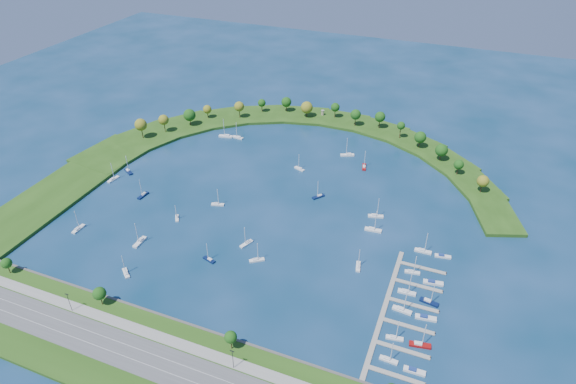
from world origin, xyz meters
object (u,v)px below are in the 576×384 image
at_px(moored_boat_12, 113,179).
at_px(moored_boat_19, 126,273).
at_px(moored_boat_18, 128,171).
at_px(docked_boat_10, 423,251).
at_px(moored_boat_2, 238,137).
at_px(moored_boat_17, 347,155).
at_px(moored_boat_15, 373,229).
at_px(docked_boat_2, 394,337).
at_px(moored_boat_6, 257,260).
at_px(moored_boat_8, 246,243).
at_px(moored_boat_5, 364,166).
at_px(docked_boat_9, 433,283).
at_px(docked_boat_0, 389,359).
at_px(docked_boat_5, 425,318).
at_px(moored_boat_16, 177,218).
at_px(moored_boat_10, 78,229).
at_px(docked_boat_4, 402,310).
at_px(dock_system, 401,312).
at_px(moored_boat_14, 358,266).
at_px(moored_boat_4, 300,168).
at_px(moored_boat_3, 209,259).
at_px(harbor_tower, 323,113).
at_px(moored_boat_9, 218,204).
at_px(moored_boat_11, 226,136).
at_px(moored_boat_7, 376,216).
at_px(docked_boat_3, 420,344).
at_px(docked_boat_6, 407,292).
at_px(docked_boat_11, 443,256).
at_px(moored_boat_1, 140,241).
at_px(docked_boat_1, 414,371).
at_px(docked_boat_7, 429,301).

distance_m(moored_boat_12, moored_boat_19, 91.35).
bearing_deg(moored_boat_18, docked_boat_10, 27.32).
distance_m(moored_boat_2, moored_boat_17, 81.78).
height_order(moored_boat_2, moored_boat_15, moored_boat_15).
height_order(moored_boat_19, docked_boat_2, moored_boat_19).
relative_size(moored_boat_6, moored_boat_8, 0.97).
bearing_deg(moored_boat_5, moored_boat_6, 153.32).
height_order(moored_boat_6, docked_boat_9, moored_boat_6).
height_order(moored_boat_2, moored_boat_8, moored_boat_2).
bearing_deg(docked_boat_0, docked_boat_9, 81.26).
xyz_separation_m(moored_boat_18, docked_boat_9, (197.95, -30.44, -0.22)).
bearing_deg(docked_boat_5, moored_boat_16, 163.43).
bearing_deg(moored_boat_10, docked_boat_4, -86.14).
xyz_separation_m(moored_boat_2, docked_boat_2, (143.16, -139.16, -0.04)).
relative_size(dock_system, docked_boat_5, 8.63).
bearing_deg(docked_boat_4, moored_boat_14, 147.14).
bearing_deg(docked_boat_0, moored_boat_15, 110.50).
bearing_deg(docked_boat_5, moored_boat_5, 108.66).
height_order(moored_boat_5, moored_boat_19, moored_boat_5).
height_order(moored_boat_4, docked_boat_10, docked_boat_10).
bearing_deg(docked_boat_4, moored_boat_3, -172.57).
relative_size(moored_boat_12, moored_boat_16, 1.30).
relative_size(harbor_tower, docked_boat_4, 0.32).
bearing_deg(moored_boat_6, moored_boat_9, 104.73).
distance_m(moored_boat_2, moored_boat_11, 9.23).
height_order(moored_boat_16, docked_boat_10, docked_boat_10).
xyz_separation_m(moored_boat_6, docked_boat_0, (74.16, -34.62, -0.01)).
xyz_separation_m(dock_system, docked_boat_2, (0.24, -15.23, 0.52)).
bearing_deg(moored_boat_19, moored_boat_3, -104.51).
relative_size(moored_boat_6, moored_boat_7, 0.89).
relative_size(docked_boat_3, docked_boat_5, 1.38).
xyz_separation_m(moored_boat_3, docked_boat_10, (98.94, 46.47, 0.06)).
bearing_deg(docked_boat_3, moored_boat_16, 155.01).
height_order(docked_boat_4, docked_boat_6, docked_boat_4).
distance_m(moored_boat_8, docked_boat_5, 96.41).
xyz_separation_m(moored_boat_4, moored_boat_16, (-45.14, -75.98, -0.04)).
bearing_deg(moored_boat_8, moored_boat_12, -81.82).
height_order(moored_boat_15, docked_boat_3, moored_boat_15).
height_order(moored_boat_8, docked_boat_11, moored_boat_8).
relative_size(moored_boat_9, docked_boat_10, 0.87).
bearing_deg(moored_boat_9, docked_boat_9, -24.43).
relative_size(moored_boat_14, moored_boat_18, 0.87).
relative_size(docked_boat_9, docked_boat_11, 1.16).
distance_m(moored_boat_3, docked_boat_10, 109.31).
distance_m(moored_boat_1, moored_boat_7, 129.75).
height_order(docked_boat_1, docked_boat_3, docked_boat_3).
xyz_separation_m(docked_boat_0, docked_boat_7, (10.48, 37.80, 0.05)).
bearing_deg(moored_boat_2, moored_boat_9, 115.62).
distance_m(dock_system, docked_boat_0, 27.00).
relative_size(moored_boat_8, docked_boat_9, 1.20).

